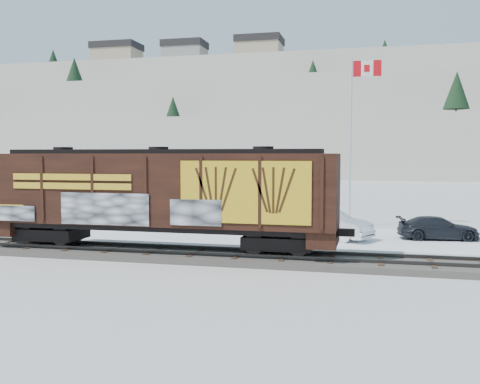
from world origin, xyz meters
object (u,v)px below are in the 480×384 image
(flagpole, at_px, (352,166))
(car_silver, at_px, (190,217))
(car_white, at_px, (327,224))
(hopper_railcar, at_px, (159,193))
(car_dark, at_px, (438,228))

(flagpole, height_order, car_silver, flagpole)
(car_silver, relative_size, car_white, 0.96)
(flagpole, height_order, car_white, flagpole)
(hopper_railcar, height_order, flagpole, flagpole)
(flagpole, bearing_deg, car_dark, -42.62)
(car_white, distance_m, car_dark, 6.03)
(car_silver, bearing_deg, car_dark, -87.79)
(car_dark, bearing_deg, flagpole, 40.29)
(hopper_railcar, bearing_deg, car_silver, 99.19)
(hopper_railcar, distance_m, car_silver, 8.42)
(car_white, height_order, car_dark, car_white)
(flagpole, relative_size, car_dark, 2.52)
(flagpole, distance_m, car_white, 6.42)
(car_silver, bearing_deg, flagpole, -63.10)
(hopper_railcar, bearing_deg, car_dark, 31.52)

